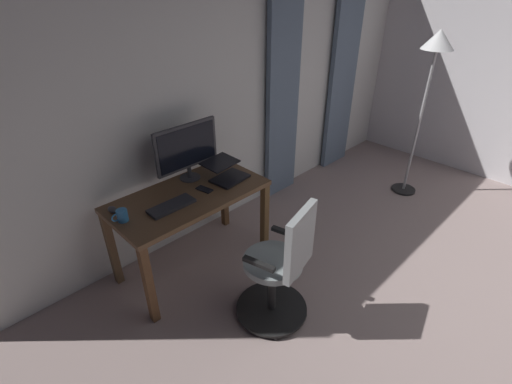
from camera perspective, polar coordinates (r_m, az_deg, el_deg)
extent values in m
cube|color=silver|center=(3.83, -2.24, 15.56)|extent=(5.38, 0.10, 2.64)
cube|color=slate|center=(5.04, 13.11, 16.21)|extent=(0.50, 0.06, 2.24)
cube|color=slate|center=(4.16, 4.14, 13.84)|extent=(0.47, 0.06, 2.24)
cube|color=brown|center=(3.11, -10.32, -0.58)|extent=(1.30, 0.66, 0.04)
cube|color=brown|center=(3.45, 1.33, -4.02)|extent=(0.06, 0.06, 0.72)
cube|color=brown|center=(2.90, -16.16, -13.62)|extent=(0.06, 0.06, 0.72)
cube|color=brown|center=(3.81, -4.94, -0.45)|extent=(0.06, 0.06, 0.72)
cube|color=brown|center=(3.32, -21.29, -8.15)|extent=(0.06, 0.06, 0.72)
cylinder|color=black|center=(3.08, 2.40, -17.36)|extent=(0.56, 0.56, 0.02)
sphere|color=black|center=(3.25, 4.69, -14.59)|extent=(0.05, 0.05, 0.05)
sphere|color=black|center=(3.22, -0.83, -14.95)|extent=(0.05, 0.05, 0.05)
sphere|color=black|center=(3.02, -2.30, -18.96)|extent=(0.05, 0.05, 0.05)
sphere|color=black|center=(2.93, 3.03, -21.31)|extent=(0.05, 0.05, 0.05)
sphere|color=black|center=(3.07, 7.36, -18.25)|extent=(0.05, 0.05, 0.05)
cylinder|color=black|center=(2.91, 2.50, -14.39)|extent=(0.06, 0.06, 0.45)
cylinder|color=gray|center=(2.74, 2.62, -10.69)|extent=(0.53, 0.53, 0.05)
cube|color=gray|center=(2.50, 6.81, -7.65)|extent=(0.37, 0.14, 0.48)
cube|color=black|center=(2.52, 0.45, -10.99)|extent=(0.10, 0.24, 0.03)
cube|color=black|center=(2.79, 4.69, -6.25)|extent=(0.10, 0.24, 0.03)
cylinder|color=#333338|center=(3.33, -10.11, 2.23)|extent=(0.18, 0.18, 0.01)
cylinder|color=#333338|center=(3.30, -10.19, 3.05)|extent=(0.04, 0.04, 0.10)
cube|color=#333338|center=(3.20, -10.64, 6.91)|extent=(0.61, 0.03, 0.39)
cube|color=black|center=(3.19, -10.46, 6.82)|extent=(0.56, 0.01, 0.34)
cube|color=#232328|center=(2.94, -12.87, -2.10)|extent=(0.37, 0.14, 0.02)
cube|color=black|center=(3.26, -4.05, 2.12)|extent=(0.33, 0.26, 0.02)
cube|color=black|center=(3.27, -5.57, 4.55)|extent=(0.33, 0.26, 0.03)
ellipsoid|color=#333338|center=(3.02, -21.21, -2.53)|extent=(0.06, 0.10, 0.04)
cube|color=black|center=(3.13, -7.95, 0.40)|extent=(0.09, 0.15, 0.01)
cylinder|color=teal|center=(2.87, -19.87, -3.40)|extent=(0.08, 0.08, 0.09)
torus|color=teal|center=(2.85, -20.80, -3.72)|extent=(0.06, 0.01, 0.06)
cylinder|color=black|center=(4.92, 21.72, 0.38)|extent=(0.28, 0.28, 0.02)
cylinder|color=#A5A5A8|center=(4.59, 23.67, 9.15)|extent=(0.03, 0.03, 1.65)
cone|color=white|center=(4.38, 26.34, 20.33)|extent=(0.32, 0.32, 0.19)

